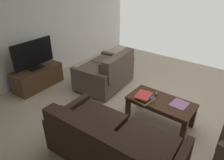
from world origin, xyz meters
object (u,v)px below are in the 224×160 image
(book_stack, at_px, (144,98))
(loose_magazine, at_px, (179,104))
(coffee_table, at_px, (161,104))
(tv_remote, at_px, (157,93))
(flat_tv, at_px, (33,54))
(loveseat_near, at_px, (107,72))
(sofa_main, at_px, (111,145))
(tv_stand, at_px, (38,77))

(book_stack, bearing_deg, loose_magazine, -154.02)
(coffee_table, height_order, tv_remote, tv_remote)
(tv_remote, bearing_deg, flat_tv, 14.94)
(loveseat_near, distance_m, tv_remote, 1.35)
(flat_tv, bearing_deg, sofa_main, 165.85)
(loveseat_near, relative_size, loose_magazine, 4.79)
(coffee_table, xyz_separation_m, tv_stand, (2.69, 0.53, -0.14))
(sofa_main, xyz_separation_m, tv_remote, (0.05, -1.32, 0.10))
(loveseat_near, distance_m, loose_magazine, 1.78)
(coffee_table, height_order, loose_magazine, loose_magazine)
(flat_tv, bearing_deg, loveseat_near, -142.28)
(flat_tv, bearing_deg, coffee_table, -168.90)
(flat_tv, xyz_separation_m, tv_remote, (-2.53, -0.67, -0.33))
(tv_remote, xyz_separation_m, loose_magazine, (-0.43, 0.07, -0.01))
(tv_stand, bearing_deg, loose_magazine, -168.41)
(loveseat_near, height_order, flat_tv, flat_tv)
(sofa_main, distance_m, tv_stand, 2.66)
(coffee_table, xyz_separation_m, loose_magazine, (-0.27, -0.08, 0.07))
(sofa_main, relative_size, book_stack, 5.48)
(coffee_table, relative_size, tv_stand, 0.98)
(flat_tv, bearing_deg, loose_magazine, -168.39)
(coffee_table, bearing_deg, flat_tv, 11.10)
(tv_stand, relative_size, tv_remote, 6.64)
(tv_stand, height_order, tv_remote, tv_remote)
(tv_remote, bearing_deg, coffee_table, 136.79)
(book_stack, height_order, tv_remote, book_stack)
(sofa_main, distance_m, book_stack, 1.03)
(loveseat_near, xyz_separation_m, tv_remote, (-1.32, 0.26, 0.09))
(book_stack, bearing_deg, coffee_table, -144.32)
(tv_remote, bearing_deg, sofa_main, 92.11)
(sofa_main, xyz_separation_m, loveseat_near, (1.37, -1.58, 0.01))
(sofa_main, height_order, book_stack, sofa_main)
(flat_tv, bearing_deg, book_stack, -171.59)
(loveseat_near, height_order, tv_remote, loveseat_near)
(tv_stand, xyz_separation_m, tv_remote, (-2.53, -0.67, 0.22))
(flat_tv, relative_size, loose_magazine, 3.49)
(flat_tv, distance_m, tv_remote, 2.64)
(loveseat_near, relative_size, flat_tv, 1.37)
(loveseat_near, height_order, book_stack, loveseat_near)
(sofa_main, bearing_deg, coffee_table, -95.28)
(sofa_main, bearing_deg, tv_remote, -87.89)
(tv_stand, xyz_separation_m, loose_magazine, (-2.96, -0.61, 0.21))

